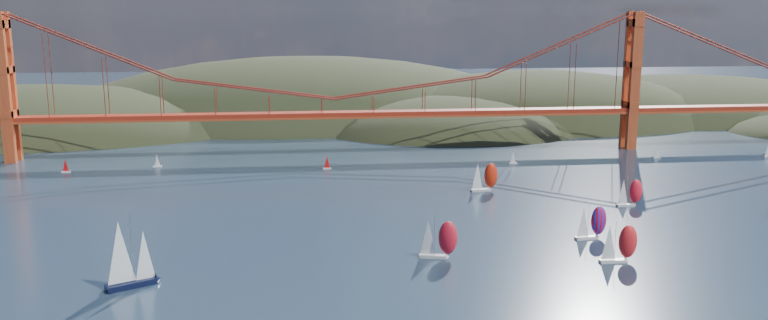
{
  "coord_description": "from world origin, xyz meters",
  "views": [
    {
      "loc": [
        -14.95,
        -108.24,
        55.52
      ],
      "look_at": [
        8.61,
        90.0,
        15.43
      ],
      "focal_mm": 35.0,
      "sensor_mm": 36.0,
      "label": 1
    }
  ],
  "objects": [
    {
      "name": "headlands",
      "position": [
        44.95,
        278.29,
        -12.46
      ],
      "size": [
        725.0,
        225.0,
        96.0
      ],
      "color": "black",
      "rests_on": "ground"
    },
    {
      "name": "racer_1",
      "position": [
        55.81,
        44.33,
        4.61
      ],
      "size": [
        8.43,
        3.38,
        9.75
      ],
      "rotation": [
        0.0,
        0.0,
        0.0
      ],
      "color": "white",
      "rests_on": "ground"
    },
    {
      "name": "distant_boat_4",
      "position": [
        121.73,
        157.87,
        2.41
      ],
      "size": [
        3.0,
        2.0,
        4.7
      ],
      "color": "silver",
      "rests_on": "ground"
    },
    {
      "name": "distant_boat_9",
      "position": [
        -4.38,
        152.28,
        2.41
      ],
      "size": [
        3.0,
        2.0,
        4.7
      ],
      "color": "silver",
      "rests_on": "ground"
    },
    {
      "name": "sloop_navy",
      "position": [
        -49.49,
        41.24,
        6.94
      ],
      "size": [
        10.78,
        8.88,
        15.72
      ],
      "rotation": [
        0.0,
        0.0,
        0.5
      ],
      "color": "black",
      "rests_on": "ground"
    },
    {
      "name": "distant_boat_2",
      "position": [
        -95.0,
        157.41,
        2.41
      ],
      "size": [
        3.0,
        2.0,
        4.7
      ],
      "color": "silver",
      "rests_on": "ground"
    },
    {
      "name": "racer_rwb",
      "position": [
        56.57,
        61.96,
        4.39
      ],
      "size": [
        8.22,
        3.85,
        9.29
      ],
      "rotation": [
        0.0,
        0.0,
        0.13
      ],
      "color": "silver",
      "rests_on": "ground"
    },
    {
      "name": "racer_0",
      "position": [
        16.35,
        52.04,
        4.7
      ],
      "size": [
        8.87,
        4.95,
        9.94
      ],
      "rotation": [
        0.0,
        0.0,
        -0.24
      ],
      "color": "silver",
      "rests_on": "ground"
    },
    {
      "name": "racer_3",
      "position": [
        79.84,
        91.01,
        4.14
      ],
      "size": [
        7.68,
        3.23,
        8.76
      ],
      "rotation": [
        0.0,
        0.0,
        0.07
      ],
      "color": "silver",
      "rests_on": "ground"
    },
    {
      "name": "distant_boat_3",
      "position": [
        -64.94,
        162.88,
        2.41
      ],
      "size": [
        3.0,
        2.0,
        4.7
      ],
      "color": "silver",
      "rests_on": "ground"
    },
    {
      "name": "racer_5",
      "position": [
        42.75,
        113.62,
        4.71
      ],
      "size": [
        8.82,
        4.13,
        9.96
      ],
      "rotation": [
        0.0,
        0.0,
        0.13
      ],
      "color": "silver",
      "rests_on": "ground"
    },
    {
      "name": "bridge",
      "position": [
        -1.75,
        180.0,
        32.23
      ],
      "size": [
        552.0,
        12.0,
        55.0
      ],
      "color": "maroon",
      "rests_on": "ground"
    },
    {
      "name": "distant_boat_5",
      "position": [
        164.9,
        154.57,
        2.41
      ],
      "size": [
        3.0,
        2.0,
        4.7
      ],
      "color": "silver",
      "rests_on": "ground"
    },
    {
      "name": "distant_boat_6",
      "position": [
        168.57,
        159.83,
        2.41
      ],
      "size": [
        3.0,
        2.0,
        4.7
      ],
      "color": "silver",
      "rests_on": "ground"
    },
    {
      "name": "distant_boat_8",
      "position": [
        63.94,
        153.51,
        2.41
      ],
      "size": [
        3.0,
        2.0,
        4.7
      ],
      "color": "silver",
      "rests_on": "ground"
    }
  ]
}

